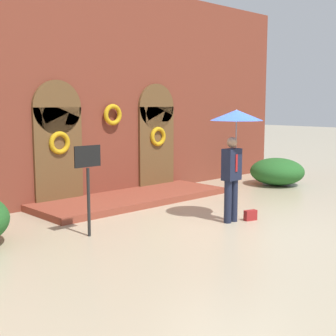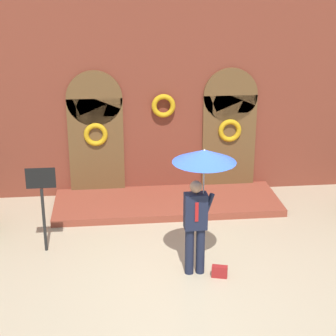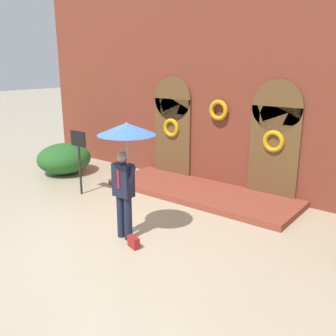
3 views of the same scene
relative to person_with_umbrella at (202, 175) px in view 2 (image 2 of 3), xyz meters
The scene contains 5 objects.
ground_plane 1.93m from the person_with_umbrella, behind, with size 80.00×80.00×0.00m, color tan.
building_facade 4.24m from the person_with_umbrella, 93.84° to the left, with size 14.00×2.30×5.60m.
person_with_umbrella is the anchor object (origin of this frame).
handbag 1.84m from the person_with_umbrella, 31.54° to the right, with size 0.28×0.12×0.22m, color maroon.
sign_post 3.19m from the person_with_umbrella, 157.99° to the left, with size 0.56×0.06×1.72m.
Camera 2 is at (-1.26, -8.89, 5.30)m, focal length 60.00 mm.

